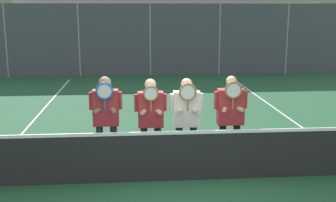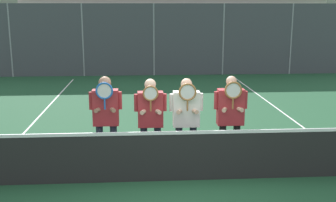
{
  "view_description": "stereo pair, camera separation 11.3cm",
  "coord_description": "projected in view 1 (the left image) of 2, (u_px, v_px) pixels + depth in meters",
  "views": [
    {
      "loc": [
        -0.77,
        -6.89,
        2.96
      ],
      "look_at": [
        -0.13,
        0.82,
        1.25
      ],
      "focal_mm": 45.0,
      "sensor_mm": 36.0,
      "label": 1
    },
    {
      "loc": [
        -0.65,
        -6.9,
        2.96
      ],
      "look_at": [
        -0.13,
        0.82,
        1.25
      ],
      "focal_mm": 45.0,
      "sensor_mm": 36.0,
      "label": 2
    }
  ],
  "objects": [
    {
      "name": "player_center_left",
      "position": [
        151.0,
        116.0,
        7.73
      ],
      "size": [
        0.6,
        0.34,
        1.72
      ],
      "color": "#232838",
      "rests_on": "ground_plane"
    },
    {
      "name": "ground_plane",
      "position": [
        179.0,
        180.0,
        7.4
      ],
      "size": [
        120.0,
        120.0,
        0.0
      ],
      "primitive_type": "plane",
      "color": "#1E4C2D"
    },
    {
      "name": "fence_back",
      "position": [
        150.0,
        40.0,
        18.66
      ],
      "size": [
        18.79,
        0.06,
        3.17
      ],
      "color": "gray",
      "rests_on": "ground_plane"
    },
    {
      "name": "player_center_right",
      "position": [
        186.0,
        115.0,
        7.75
      ],
      "size": [
        0.62,
        0.34,
        1.72
      ],
      "color": "#232838",
      "rests_on": "ground_plane"
    },
    {
      "name": "tennis_net",
      "position": [
        179.0,
        155.0,
        7.3
      ],
      "size": [
        9.36,
        0.09,
        1.0
      ],
      "color": "gray",
      "rests_on": "ground_plane"
    },
    {
      "name": "car_center",
      "position": [
        226.0,
        50.0,
        21.48
      ],
      "size": [
        4.54,
        1.92,
        1.66
      ],
      "color": "navy",
      "rests_on": "ground_plane"
    },
    {
      "name": "car_far_left",
      "position": [
        32.0,
        50.0,
        21.1
      ],
      "size": [
        4.4,
        1.99,
        1.82
      ],
      "color": "silver",
      "rests_on": "ground_plane"
    },
    {
      "name": "player_rightmost",
      "position": [
        230.0,
        114.0,
        7.81
      ],
      "size": [
        0.62,
        0.34,
        1.76
      ],
      "color": "black",
      "rests_on": "ground_plane"
    },
    {
      "name": "player_leftmost",
      "position": [
        106.0,
        114.0,
        7.75
      ],
      "size": [
        0.61,
        0.34,
        1.75
      ],
      "color": "#232838",
      "rests_on": "ground_plane"
    },
    {
      "name": "clubhouse_building",
      "position": [
        168.0,
        25.0,
        25.11
      ],
      "size": [
        17.04,
        5.5,
        3.94
      ],
      "color": "beige",
      "rests_on": "ground_plane"
    },
    {
      "name": "hill_distant",
      "position": [
        138.0,
        29.0,
        62.6
      ],
      "size": [
        135.11,
        75.06,
        26.27
      ],
      "color": "slate",
      "rests_on": "ground_plane"
    },
    {
      "name": "court_line_left_sideline",
      "position": [
        21.0,
        135.0,
        10.04
      ],
      "size": [
        0.05,
        16.0,
        0.01
      ],
      "primitive_type": "cube",
      "color": "white",
      "rests_on": "ground_plane"
    },
    {
      "name": "court_line_right_sideline",
      "position": [
        303.0,
        128.0,
        10.6
      ],
      "size": [
        0.05,
        16.0,
        0.01
      ],
      "primitive_type": "cube",
      "color": "white",
      "rests_on": "ground_plane"
    },
    {
      "name": "car_left_of_center",
      "position": [
        129.0,
        51.0,
        21.17
      ],
      "size": [
        4.5,
        2.08,
        1.68
      ],
      "color": "slate",
      "rests_on": "ground_plane"
    }
  ]
}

